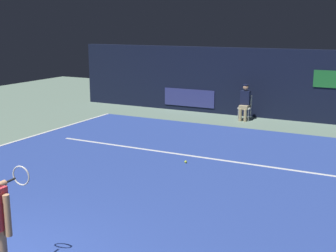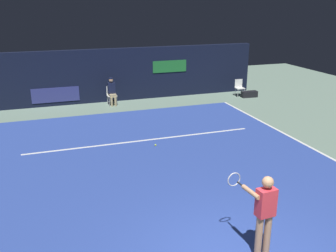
% 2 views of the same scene
% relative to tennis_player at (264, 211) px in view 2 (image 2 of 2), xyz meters
% --- Properties ---
extents(ground_plane, '(31.10, 31.10, 0.00)m').
position_rel_tennis_player_xyz_m(ground_plane, '(-0.49, 4.87, -0.99)').
color(ground_plane, slate).
extents(court_surface, '(10.62, 12.00, 0.01)m').
position_rel_tennis_player_xyz_m(court_surface, '(-0.49, 4.87, -0.98)').
color(court_surface, '#2D479E').
rests_on(court_surface, ground).
extents(line_sideline_left, '(0.10, 12.00, 0.01)m').
position_rel_tennis_player_xyz_m(line_sideline_left, '(4.77, 4.87, -0.97)').
color(line_sideline_left, white).
rests_on(line_sideline_left, court_surface).
extents(line_service, '(8.28, 0.10, 0.01)m').
position_rel_tennis_player_xyz_m(line_service, '(-0.49, 6.97, -0.97)').
color(line_service, white).
rests_on(line_service, court_surface).
extents(back_wall, '(15.29, 0.33, 2.60)m').
position_rel_tennis_player_xyz_m(back_wall, '(-0.49, 13.06, 0.31)').
color(back_wall, black).
rests_on(back_wall, ground).
extents(tennis_player, '(0.68, 0.93, 1.73)m').
position_rel_tennis_player_xyz_m(tennis_player, '(0.00, 0.00, 0.00)').
color(tennis_player, tan).
rests_on(tennis_player, ground).
extents(line_judge_on_chair, '(0.46, 0.55, 1.32)m').
position_rel_tennis_player_xyz_m(line_judge_on_chair, '(-0.60, 12.21, -0.30)').
color(line_judge_on_chair, white).
rests_on(line_judge_on_chair, ground).
extents(courtside_chair_near, '(0.47, 0.44, 0.88)m').
position_rel_tennis_player_xyz_m(courtside_chair_near, '(6.09, 11.86, -0.49)').
color(courtside_chair_near, white).
rests_on(courtside_chair_near, ground).
extents(tennis_ball, '(0.07, 0.07, 0.07)m').
position_rel_tennis_player_xyz_m(tennis_ball, '(-0.23, 6.32, -0.94)').
color(tennis_ball, '#CCE033').
rests_on(tennis_ball, court_surface).
extents(equipment_bag, '(0.86, 0.38, 0.32)m').
position_rel_tennis_player_xyz_m(equipment_bag, '(6.47, 11.46, -0.83)').
color(equipment_bag, black).
rests_on(equipment_bag, ground).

